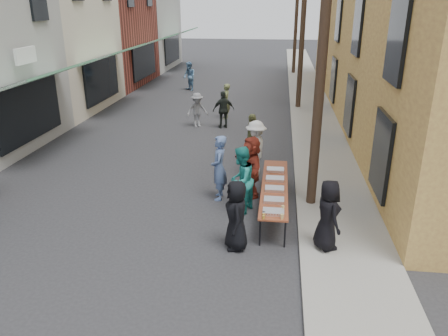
% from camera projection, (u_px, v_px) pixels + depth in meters
% --- Properties ---
extents(ground, '(120.00, 120.00, 0.00)m').
position_uv_depth(ground, '(130.00, 251.00, 10.11)').
color(ground, '#28282B').
rests_on(ground, ground).
extents(sidewalk, '(2.20, 60.00, 0.10)m').
position_uv_depth(sidewalk, '(311.00, 108.00, 23.39)').
color(sidewalk, gray).
rests_on(sidewalk, ground).
extents(storefront_row, '(8.00, 37.00, 9.00)m').
position_uv_depth(storefront_row, '(36.00, 26.00, 23.66)').
color(storefront_row, maroon).
rests_on(storefront_row, ground).
extents(utility_pole_near, '(0.26, 0.26, 9.00)m').
position_uv_depth(utility_pole_near, '(323.00, 41.00, 10.76)').
color(utility_pole_near, '#2D2116').
rests_on(utility_pole_near, ground).
extents(utility_pole_mid, '(0.26, 0.26, 9.00)m').
position_uv_depth(utility_pole_mid, '(303.00, 20.00, 21.88)').
color(utility_pole_mid, '#2D2116').
rests_on(utility_pole_mid, ground).
extents(utility_pole_far, '(0.26, 0.26, 9.00)m').
position_uv_depth(utility_pole_far, '(297.00, 14.00, 32.99)').
color(utility_pole_far, '#2D2116').
rests_on(utility_pole_far, ground).
extents(serving_table, '(0.70, 4.00, 0.75)m').
position_uv_depth(serving_table, '(275.00, 187.00, 11.79)').
color(serving_table, brown).
rests_on(serving_table, ground).
extents(catering_tray_sausage, '(0.50, 0.33, 0.08)m').
position_uv_depth(catering_tray_sausage, '(273.00, 212.00, 10.24)').
color(catering_tray_sausage, maroon).
rests_on(catering_tray_sausage, serving_table).
extents(catering_tray_foil_b, '(0.50, 0.33, 0.08)m').
position_uv_depth(catering_tray_foil_b, '(274.00, 200.00, 10.84)').
color(catering_tray_foil_b, '#B2B2B7').
rests_on(catering_tray_foil_b, serving_table).
extents(catering_tray_buns, '(0.50, 0.33, 0.08)m').
position_uv_depth(catering_tray_buns, '(274.00, 189.00, 11.49)').
color(catering_tray_buns, tan).
rests_on(catering_tray_buns, serving_table).
extents(catering_tray_foil_d, '(0.50, 0.33, 0.08)m').
position_uv_depth(catering_tray_foil_d, '(275.00, 179.00, 12.13)').
color(catering_tray_foil_d, '#B2B2B7').
rests_on(catering_tray_foil_d, serving_table).
extents(catering_tray_buns_end, '(0.50, 0.33, 0.08)m').
position_uv_depth(catering_tray_buns_end, '(275.00, 170.00, 12.78)').
color(catering_tray_buns_end, tan).
rests_on(catering_tray_buns_end, serving_table).
extents(condiment_jar_a, '(0.07, 0.07, 0.08)m').
position_uv_depth(condiment_jar_a, '(263.00, 217.00, 9.98)').
color(condiment_jar_a, '#A57F26').
rests_on(condiment_jar_a, serving_table).
extents(condiment_jar_b, '(0.07, 0.07, 0.08)m').
position_uv_depth(condiment_jar_b, '(264.00, 215.00, 10.08)').
color(condiment_jar_b, '#A57F26').
rests_on(condiment_jar_b, serving_table).
extents(condiment_jar_c, '(0.07, 0.07, 0.08)m').
position_uv_depth(condiment_jar_c, '(264.00, 213.00, 10.17)').
color(condiment_jar_c, '#A57F26').
rests_on(condiment_jar_c, serving_table).
extents(cup_stack, '(0.08, 0.08, 0.12)m').
position_uv_depth(cup_stack, '(282.00, 217.00, 9.97)').
color(cup_stack, tan).
rests_on(cup_stack, serving_table).
extents(guest_front_a, '(0.69, 0.92, 1.68)m').
position_uv_depth(guest_front_a, '(236.00, 215.00, 9.96)').
color(guest_front_a, black).
rests_on(guest_front_a, ground).
extents(guest_front_b, '(0.52, 0.74, 1.91)m').
position_uv_depth(guest_front_b, '(219.00, 168.00, 12.47)').
color(guest_front_b, '#516A9E').
rests_on(guest_front_b, ground).
extents(guest_front_c, '(0.98, 1.10, 1.87)m').
position_uv_depth(guest_front_c, '(241.00, 180.00, 11.66)').
color(guest_front_c, teal).
rests_on(guest_front_c, ground).
extents(guest_front_d, '(0.77, 1.23, 1.84)m').
position_uv_depth(guest_front_d, '(256.00, 148.00, 14.24)').
color(guest_front_d, silver).
rests_on(guest_front_d, ground).
extents(guest_front_e, '(0.58, 1.06, 1.72)m').
position_uv_depth(guest_front_e, '(252.00, 137.00, 15.58)').
color(guest_front_e, '#5F643A').
rests_on(guest_front_e, ground).
extents(guest_queue_back, '(1.14, 1.77, 1.82)m').
position_uv_depth(guest_queue_back, '(251.00, 167.00, 12.69)').
color(guest_queue_back, maroon).
rests_on(guest_queue_back, ground).
extents(server, '(0.79, 0.95, 1.66)m').
position_uv_depth(server, '(328.00, 215.00, 9.79)').
color(server, black).
rests_on(server, sidewalk).
extents(passerby_left, '(1.16, 1.00, 1.56)m').
position_uv_depth(passerby_left, '(197.00, 110.00, 19.80)').
color(passerby_left, slate).
rests_on(passerby_left, ground).
extents(passerby_mid, '(1.07, 0.75, 1.68)m').
position_uv_depth(passerby_mid, '(224.00, 110.00, 19.60)').
color(passerby_mid, black).
rests_on(passerby_mid, ground).
extents(passerby_right, '(0.45, 0.65, 1.69)m').
position_uv_depth(passerby_right, '(226.00, 101.00, 21.21)').
color(passerby_right, '#636C3E').
rests_on(passerby_right, ground).
extents(passerby_far, '(1.10, 1.12, 1.81)m').
position_uv_depth(passerby_far, '(189.00, 76.00, 27.84)').
color(passerby_far, '#5781A8').
rests_on(passerby_far, ground).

